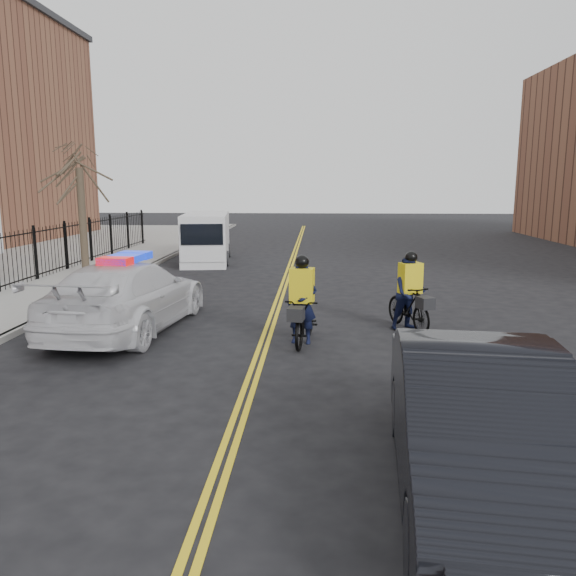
% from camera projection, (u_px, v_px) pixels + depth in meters
% --- Properties ---
extents(ground, '(120.00, 120.00, 0.00)m').
position_uv_depth(ground, '(257.00, 365.00, 11.14)').
color(ground, black).
rests_on(ground, ground).
extents(center_line_left, '(0.10, 60.00, 0.01)m').
position_uv_depth(center_line_left, '(280.00, 290.00, 19.00)').
color(center_line_left, yellow).
rests_on(center_line_left, ground).
extents(center_line_right, '(0.10, 60.00, 0.01)m').
position_uv_depth(center_line_right, '(284.00, 290.00, 18.99)').
color(center_line_right, yellow).
rests_on(center_line_right, ground).
extents(sidewalk, '(3.00, 60.00, 0.15)m').
position_uv_depth(sidewalk, '(66.00, 286.00, 19.37)').
color(sidewalk, gray).
rests_on(sidewalk, ground).
extents(curb, '(0.20, 60.00, 0.15)m').
position_uv_depth(curb, '(108.00, 287.00, 19.30)').
color(curb, gray).
rests_on(curb, ground).
extents(iron_fence, '(0.12, 28.00, 2.00)m').
position_uv_depth(iron_fence, '(21.00, 259.00, 19.28)').
color(iron_fence, black).
rests_on(iron_fence, ground).
extents(street_tree, '(3.20, 3.20, 4.80)m').
position_uv_depth(street_tree, '(80.00, 185.00, 20.71)').
color(street_tree, '#352A1F').
rests_on(street_tree, sidewalk).
extents(police_cruiser, '(2.95, 6.10, 1.87)m').
position_uv_depth(police_cruiser, '(128.00, 296.00, 13.68)').
color(police_cruiser, silver).
rests_on(police_cruiser, ground).
extents(dark_sedan, '(2.30, 5.40, 1.73)m').
position_uv_depth(dark_sedan, '(482.00, 429.00, 6.23)').
color(dark_sedan, black).
rests_on(dark_sedan, ground).
extents(cargo_van, '(2.58, 5.52, 2.23)m').
position_uv_depth(cargo_van, '(206.00, 239.00, 25.74)').
color(cargo_van, silver).
rests_on(cargo_van, ground).
extents(cyclist_near, '(1.01, 2.13, 2.01)m').
position_uv_depth(cyclist_near, '(302.00, 313.00, 12.61)').
color(cyclist_near, black).
rests_on(cyclist_near, ground).
extents(cyclist_far, '(1.23, 1.99, 1.95)m').
position_uv_depth(cyclist_far, '(410.00, 299.00, 13.77)').
color(cyclist_far, black).
rests_on(cyclist_far, ground).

